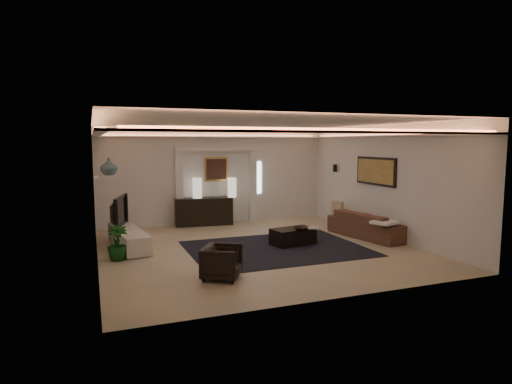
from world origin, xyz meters
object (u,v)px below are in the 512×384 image
object	(u,v)px
coffee_table	(293,236)
console	(204,212)
armchair	(222,262)
sofa	(368,225)

from	to	relation	value
coffee_table	console	bearing A→B (deg)	103.09
console	coffee_table	bearing A→B (deg)	-61.80
coffee_table	armchair	world-z (taller)	armchair
armchair	coffee_table	bearing A→B (deg)	-20.49
armchair	sofa	bearing A→B (deg)	-36.20
coffee_table	armchair	xyz separation A→B (m)	(-2.35, -1.93, 0.10)
coffee_table	sofa	bearing A→B (deg)	-8.67
sofa	coffee_table	distance (m)	2.21
console	armchair	bearing A→B (deg)	-95.83
sofa	armchair	distance (m)	4.98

